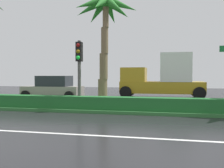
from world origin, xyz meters
name	(u,v)px	position (x,y,z in m)	size (l,w,h in m)	color
ground_plane	(199,109)	(0.00, 9.00, -0.05)	(90.00, 42.00, 0.10)	black
median_strip	(201,110)	(0.00, 8.00, 0.07)	(85.50, 4.00, 0.15)	#2D6B33
median_hedge	(205,105)	(0.00, 6.60, 0.45)	(76.50, 0.70, 0.60)	#1E6028
palm_tree_mid_left	(105,15)	(-4.99, 8.38, 5.04)	(3.63, 3.50, 6.20)	brown
traffic_signal_median_left	(79,62)	(-5.93, 6.78, 2.45)	(0.28, 0.43, 3.34)	#4C4C47
car_in_traffic_leading	(53,88)	(-9.82, 12.05, 0.83)	(4.30, 2.02, 1.72)	gray
box_truck_lead	(163,78)	(-2.01, 15.21, 1.55)	(6.40, 2.64, 3.46)	#B28C1E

